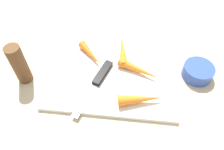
{
  "coord_description": "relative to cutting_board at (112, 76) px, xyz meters",
  "views": [
    {
      "loc": [
        -0.04,
        0.39,
        0.5
      ],
      "look_at": [
        0.0,
        0.0,
        0.01
      ],
      "focal_mm": 35.09,
      "sensor_mm": 36.0,
      "label": 1
    }
  ],
  "objects": [
    {
      "name": "carrot_short",
      "position": [
        -0.08,
        0.08,
        0.02
      ],
      "size": [
        0.12,
        0.05,
        0.03
      ],
      "primitive_type": "cone",
      "rotation": [
        0.0,
        1.57,
        3.34
      ],
      "color": "orange",
      "rests_on": "cutting_board"
    },
    {
      "name": "ground_plane",
      "position": [
        0.0,
        0.0,
        -0.01
      ],
      "size": [
        1.4,
        1.4,
        0.0
      ],
      "primitive_type": "plane",
      "color": "#C6B793"
    },
    {
      "name": "knife",
      "position": [
        0.03,
        0.01,
        0.01
      ],
      "size": [
        0.09,
        0.2,
        0.01
      ],
      "rotation": [
        0.0,
        0.0,
        1.23
      ],
      "color": "#B7B7BC",
      "rests_on": "cutting_board"
    },
    {
      "name": "small_bowl",
      "position": [
        -0.24,
        -0.03,
        0.01
      ],
      "size": [
        0.09,
        0.09,
        0.04
      ],
      "primitive_type": "cylinder",
      "color": "#3351B2",
      "rests_on": "ground_plane"
    },
    {
      "name": "cutting_board",
      "position": [
        0.0,
        0.0,
        0.0
      ],
      "size": [
        0.36,
        0.26,
        0.01
      ],
      "primitive_type": "cube",
      "color": "white",
      "rests_on": "ground_plane"
    },
    {
      "name": "carrot_longest",
      "position": [
        -0.08,
        -0.02,
        0.02
      ],
      "size": [
        0.13,
        0.08,
        0.03
      ],
      "primitive_type": "cone",
      "rotation": [
        0.0,
        1.57,
        2.72
      ],
      "color": "orange",
      "rests_on": "cutting_board"
    },
    {
      "name": "carrot_long",
      "position": [
        -0.02,
        -0.09,
        0.02
      ],
      "size": [
        0.04,
        0.13,
        0.03
      ],
      "primitive_type": "cone",
      "rotation": [
        0.0,
        1.57,
        4.85
      ],
      "color": "orange",
      "rests_on": "cutting_board"
    },
    {
      "name": "pepper_grinder",
      "position": [
        0.25,
        0.03,
        0.06
      ],
      "size": [
        0.04,
        0.04,
        0.12
      ],
      "primitive_type": "cylinder",
      "color": "brown",
      "rests_on": "ground_plane"
    },
    {
      "name": "carrot_shortest",
      "position": [
        0.07,
        -0.06,
        0.02
      ],
      "size": [
        0.09,
        0.1,
        0.02
      ],
      "primitive_type": "cone",
      "rotation": [
        0.0,
        1.57,
        2.29
      ],
      "color": "orange",
      "rests_on": "cutting_board"
    }
  ]
}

